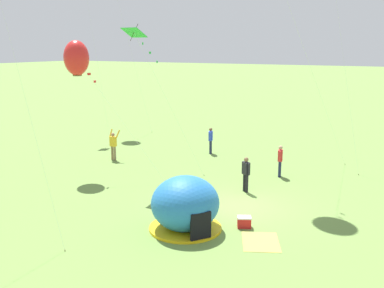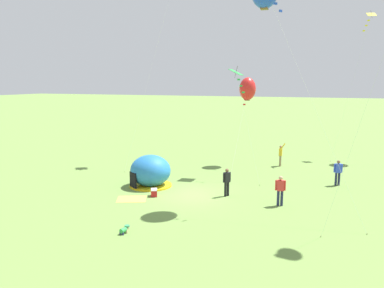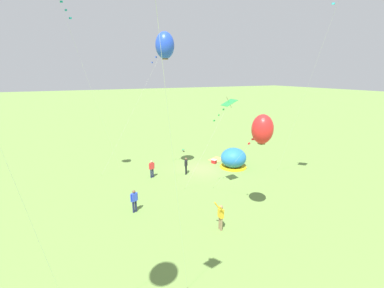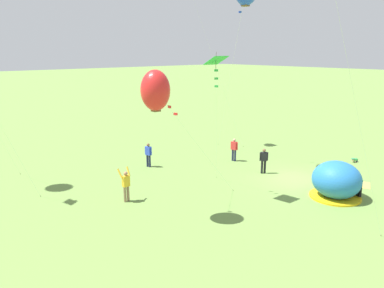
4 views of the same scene
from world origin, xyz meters
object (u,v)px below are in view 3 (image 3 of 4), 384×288
at_px(kite_blue, 165,45).
at_px(kite_green, 227,106).
at_px(kite_red, 262,129).
at_px(person_strolling, 152,168).
at_px(popup_tent, 233,158).
at_px(person_arms_raised, 221,216).
at_px(person_far_back, 186,165).
at_px(toddler_crawling, 183,150).
at_px(cooler_box, 214,161).
at_px(person_center_field, 134,200).

bearing_deg(kite_blue, kite_green, 117.52).
bearing_deg(kite_red, person_strolling, -67.34).
distance_m(popup_tent, person_arms_raised, 11.71).
relative_size(person_strolling, kite_blue, 0.13).
height_order(popup_tent, person_far_back, popup_tent).
distance_m(toddler_crawling, kite_red, 17.82).
relative_size(cooler_box, person_center_field, 0.37).
distance_m(person_arms_raised, kite_blue, 14.39).
xyz_separation_m(kite_green, kite_red, (-0.08, 3.95, -1.04)).
distance_m(popup_tent, toddler_crawling, 7.95).
relative_size(person_arms_raised, kite_green, 0.24).
bearing_deg(popup_tent, person_arms_raised, 51.41).
height_order(toddler_crawling, person_strolling, person_strolling).
bearing_deg(kite_red, popup_tent, -115.82).
xyz_separation_m(popup_tent, person_strolling, (8.65, -1.03, -0.03)).
relative_size(popup_tent, person_center_field, 1.63).
bearing_deg(kite_blue, toddler_crawling, -123.39).
relative_size(toddler_crawling, person_far_back, 0.32).
relative_size(person_strolling, person_arms_raised, 0.91).
distance_m(toddler_crawling, person_strolling, 8.97).
distance_m(person_center_field, person_far_back, 8.04).
height_order(cooler_box, kite_green, kite_green).
height_order(person_strolling, kite_green, kite_green).
distance_m(person_strolling, kite_blue, 11.07).
distance_m(popup_tent, person_center_field, 12.57).
height_order(cooler_box, person_arms_raised, person_arms_raised).
height_order(popup_tent, cooler_box, popup_tent).
bearing_deg(person_far_back, toddler_crawling, -111.86).
xyz_separation_m(toddler_crawling, kite_red, (1.92, 16.63, 6.12)).
bearing_deg(kite_red, kite_green, -88.91).
distance_m(cooler_box, person_center_field, 12.36).
xyz_separation_m(person_center_field, kite_red, (-7.28, 4.52, 5.33)).
bearing_deg(toddler_crawling, popup_tent, 108.43).
distance_m(popup_tent, kite_green, 9.34).
relative_size(popup_tent, kite_green, 0.35).
bearing_deg(kite_blue, person_strolling, -30.91).
bearing_deg(person_center_field, popup_tent, -158.50).
height_order(popup_tent, kite_red, kite_red).
xyz_separation_m(toddler_crawling, person_arms_raised, (4.81, 16.66, 0.82)).
relative_size(toddler_crawling, person_strolling, 0.32).
bearing_deg(popup_tent, person_far_back, -3.78).
bearing_deg(person_center_field, person_strolling, -118.34).
xyz_separation_m(cooler_box, person_far_back, (4.14, 1.58, 0.74)).
distance_m(popup_tent, person_far_back, 5.38).
xyz_separation_m(person_strolling, person_arms_raised, (-1.35, 10.18, 0.03)).
distance_m(person_strolling, kite_green, 9.82).
bearing_deg(toddler_crawling, person_arms_raised, 73.91).
height_order(person_center_field, kite_red, kite_red).
distance_m(toddler_crawling, kite_green, 14.70).
distance_m(person_far_back, kite_red, 10.92).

